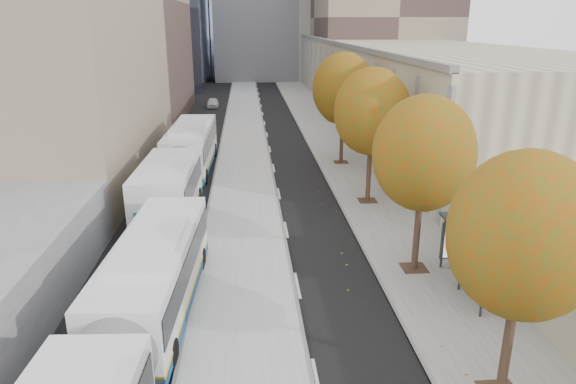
{
  "coord_description": "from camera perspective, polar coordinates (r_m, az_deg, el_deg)",
  "views": [
    {
      "loc": [
        -3.57,
        -6.82,
        10.35
      ],
      "look_at": [
        -1.65,
        16.76,
        2.5
      ],
      "focal_mm": 32.0,
      "sensor_mm": 36.0,
      "label": 1
    }
  ],
  "objects": [
    {
      "name": "bus_far",
      "position": [
        34.0,
        -11.56,
        3.32
      ],
      "size": [
        3.31,
        19.19,
        3.19
      ],
      "rotation": [
        0.0,
        0.0,
        -0.03
      ],
      "color": "silver",
      "rests_on": "ground"
    },
    {
      "name": "tree_e",
      "position": [
        38.77,
        6.16,
        11.35
      ],
      "size": [
        4.6,
        4.6,
        7.92
      ],
      "color": "black",
      "rests_on": "sidewalk"
    },
    {
      "name": "distant_car",
      "position": [
        66.7,
        -8.35,
        9.77
      ],
      "size": [
        1.57,
        3.6,
        1.21
      ],
      "primitive_type": "imported",
      "rotation": [
        0.0,
        0.0,
        0.04
      ],
      "color": "silver",
      "rests_on": "ground"
    },
    {
      "name": "bus_near",
      "position": [
        16.41,
        -17.53,
        -14.89
      ],
      "size": [
        3.53,
        17.52,
        2.9
      ],
      "rotation": [
        0.0,
        0.0,
        -0.06
      ],
      "color": "silver",
      "rests_on": "ground"
    },
    {
      "name": "tree_c",
      "position": [
        21.68,
        14.85,
        4.14
      ],
      "size": [
        4.2,
        4.2,
        7.28
      ],
      "color": "black",
      "rests_on": "sidewalk"
    },
    {
      "name": "bus_shelter",
      "position": [
        21.64,
        21.18,
        -5.11
      ],
      "size": [
        1.9,
        4.4,
        2.53
      ],
      "color": "#383A3F",
      "rests_on": "sidewalk"
    },
    {
      "name": "tree_d",
      "position": [
        30.09,
        9.31,
        8.79
      ],
      "size": [
        4.4,
        4.4,
        7.6
      ],
      "color": "black",
      "rests_on": "sidewalk"
    },
    {
      "name": "building_tan",
      "position": [
        73.61,
        10.66,
        13.11
      ],
      "size": [
        18.0,
        92.0,
        8.0
      ],
      "primitive_type": "cube",
      "color": "gray",
      "rests_on": "ground"
    },
    {
      "name": "bus_platform",
      "position": [
        43.06,
        -4.94,
        4.49
      ],
      "size": [
        4.25,
        150.0,
        0.15
      ],
      "primitive_type": "cube",
      "color": "#A2A2A2",
      "rests_on": "ground"
    },
    {
      "name": "tree_b",
      "position": [
        14.81,
        24.79,
        -4.46
      ],
      "size": [
        4.0,
        4.0,
        6.97
      ],
      "color": "black",
      "rests_on": "sidewalk"
    },
    {
      "name": "sidewalk",
      "position": [
        43.75,
        5.63,
        4.64
      ],
      "size": [
        4.75,
        150.0,
        0.08
      ],
      "primitive_type": "cube",
      "color": "gray",
      "rests_on": "ground"
    }
  ]
}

